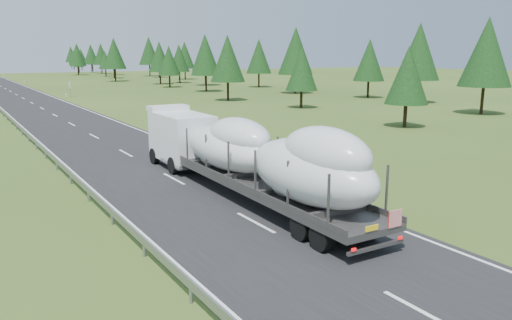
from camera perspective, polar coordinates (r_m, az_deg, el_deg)
ground at (r=15.32m, az=18.72°, el=-16.31°), size 400.00×400.00×0.00m
road_surface at (r=109.08m, az=-26.32°, el=7.08°), size 10.00×400.00×0.02m
marker_posts at (r=164.36m, az=-26.09°, el=8.55°), size 0.13×350.08×1.00m
highway_sign at (r=90.27m, az=-20.52°, el=7.92°), size 0.08×0.90×2.60m
tree_line_right at (r=116.75m, az=-6.27°, el=11.82°), size 27.70×287.91×12.59m
boat_truck at (r=24.76m, az=-1.04°, el=0.88°), size 3.25×20.21×4.36m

